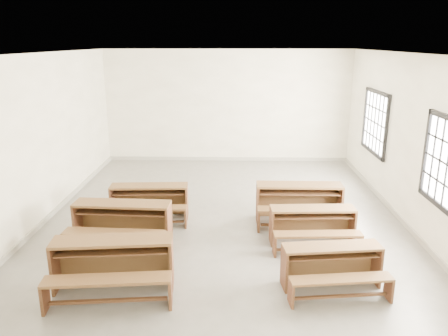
{
  "coord_description": "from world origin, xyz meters",
  "views": [
    {
      "loc": [
        0.2,
        -8.25,
        3.41
      ],
      "look_at": [
        0.0,
        0.0,
        1.0
      ],
      "focal_mm": 35.0,
      "sensor_mm": 36.0,
      "label": 1
    }
  ],
  "objects_px": {
    "desk_set_1": "(122,221)",
    "desk_set_4": "(313,223)",
    "desk_set_0": "(113,261)",
    "desk_set_3": "(332,264)",
    "desk_set_2": "(149,200)",
    "desk_set_5": "(299,200)"
  },
  "relations": [
    {
      "from": "desk_set_1",
      "to": "desk_set_4",
      "type": "distance_m",
      "value": 3.29
    },
    {
      "from": "desk_set_0",
      "to": "desk_set_4",
      "type": "height_order",
      "value": "desk_set_0"
    },
    {
      "from": "desk_set_0",
      "to": "desk_set_3",
      "type": "bearing_deg",
      "value": -3.23
    },
    {
      "from": "desk_set_0",
      "to": "desk_set_4",
      "type": "relative_size",
      "value": 1.18
    },
    {
      "from": "desk_set_2",
      "to": "desk_set_4",
      "type": "xyz_separation_m",
      "value": [
        3.04,
        -1.06,
        -0.02
      ]
    },
    {
      "from": "desk_set_1",
      "to": "desk_set_5",
      "type": "height_order",
      "value": "same"
    },
    {
      "from": "desk_set_0",
      "to": "desk_set_5",
      "type": "xyz_separation_m",
      "value": [
        2.97,
        2.53,
        -0.0
      ]
    },
    {
      "from": "desk_set_0",
      "to": "desk_set_1",
      "type": "relative_size",
      "value": 1.03
    },
    {
      "from": "desk_set_2",
      "to": "desk_set_5",
      "type": "distance_m",
      "value": 2.95
    },
    {
      "from": "desk_set_4",
      "to": "desk_set_0",
      "type": "bearing_deg",
      "value": -156.15
    },
    {
      "from": "desk_set_2",
      "to": "desk_set_3",
      "type": "bearing_deg",
      "value": -41.88
    },
    {
      "from": "desk_set_1",
      "to": "desk_set_2",
      "type": "height_order",
      "value": "desk_set_1"
    },
    {
      "from": "desk_set_1",
      "to": "desk_set_4",
      "type": "xyz_separation_m",
      "value": [
        3.29,
        0.08,
        -0.05
      ]
    },
    {
      "from": "desk_set_0",
      "to": "desk_set_5",
      "type": "distance_m",
      "value": 3.9
    },
    {
      "from": "desk_set_0",
      "to": "desk_set_3",
      "type": "height_order",
      "value": "desk_set_0"
    },
    {
      "from": "desk_set_0",
      "to": "desk_set_1",
      "type": "xyz_separation_m",
      "value": [
        -0.23,
        1.44,
        -0.0
      ]
    },
    {
      "from": "desk_set_2",
      "to": "desk_set_1",
      "type": "bearing_deg",
      "value": -105.64
    },
    {
      "from": "desk_set_0",
      "to": "desk_set_2",
      "type": "height_order",
      "value": "desk_set_0"
    },
    {
      "from": "desk_set_5",
      "to": "desk_set_1",
      "type": "bearing_deg",
      "value": -160.92
    },
    {
      "from": "desk_set_5",
      "to": "desk_set_3",
      "type": "bearing_deg",
      "value": -86.53
    },
    {
      "from": "desk_set_3",
      "to": "desk_set_2",
      "type": "bearing_deg",
      "value": 134.6
    },
    {
      "from": "desk_set_1",
      "to": "desk_set_0",
      "type": "bearing_deg",
      "value": -77.89
    }
  ]
}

